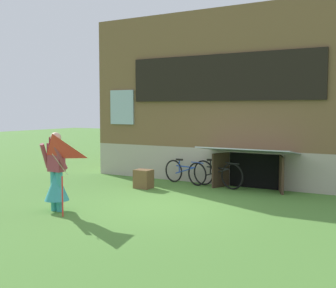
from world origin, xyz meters
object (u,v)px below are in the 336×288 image
object	(u,v)px
bicycle_blue	(185,172)
person	(56,178)
kite	(53,152)
wooden_crate	(144,179)
bicycle_black	(217,174)

from	to	relation	value
bicycle_blue	person	bearing A→B (deg)	-86.85
kite	wooden_crate	xyz separation A→B (m)	(-0.27, 3.67, -1.07)
person	wooden_crate	distance (m)	3.24
bicycle_black	wooden_crate	world-z (taller)	bicycle_black
person	bicycle_black	distance (m)	4.72
kite	wooden_crate	size ratio (longest dim) A/B	3.17
bicycle_black	bicycle_blue	world-z (taller)	bicycle_black
person	wooden_crate	size ratio (longest dim) A/B	3.28
person	kite	xyz separation A→B (m)	(0.37, -0.46, 0.62)
wooden_crate	person	bearing A→B (deg)	-91.87
bicycle_blue	wooden_crate	size ratio (longest dim) A/B	3.00
kite	bicycle_blue	distance (m)	4.97
person	bicycle_blue	xyz separation A→B (m)	(0.77, 4.40, -0.36)
person	wooden_crate	world-z (taller)	person
kite	person	bearing A→B (deg)	128.97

